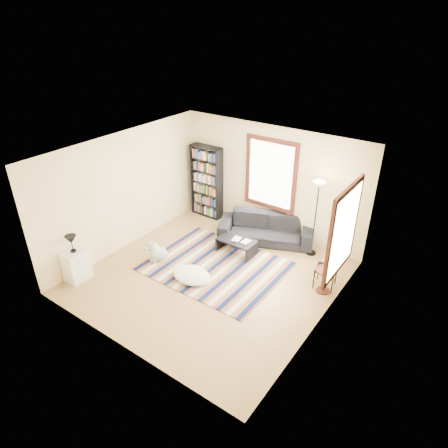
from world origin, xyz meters
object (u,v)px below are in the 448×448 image
Objects in this scene: dog at (158,250)px; floor_cushion at (192,275)px; side_table at (324,281)px; coffee_table at (236,246)px; floor_lamp at (315,219)px; folding_chair at (326,269)px; sofa at (266,228)px; bookshelf at (207,182)px; white_cabinet at (76,265)px.

floor_cushion is at bearing 2.14° from dog.
coffee_table is at bearing 175.64° from side_table.
folding_chair is (0.76, -1.02, -0.50)m from floor_lamp.
side_table is (2.49, 1.27, 0.16)m from floor_cushion.
folding_chair is (2.24, -0.00, 0.25)m from coffee_table.
sofa is at bearing 73.64° from coffee_table.
bookshelf is 2.22× the size of coffee_table.
folding_chair reaches higher than dog.
floor_lamp reaches higher than side_table.
dog is at bearing -139.84° from floor_lamp.
coffee_table is 1.03× the size of floor_cushion.
bookshelf reaches higher than coffee_table.
white_cabinet is (-2.01, -1.41, 0.24)m from floor_cushion.
white_cabinet is at bearing -145.04° from floor_cushion.
floor_cushion is (-0.20, -1.44, -0.07)m from coffee_table.
folding_chair is (1.97, -0.92, 0.09)m from sofa.
floor_cushion is 1.25× the size of white_cabinet.
floor_lamp is (1.20, 0.10, 0.59)m from sofa.
floor_cushion is at bearing 32.95° from white_cabinet.
side_table is at bearing 26.37° from dog.
sofa is at bearing 54.59° from white_cabinet.
bookshelf is at bearing 161.56° from side_table.
floor_cushion is 1.02× the size of folding_chair.
sofa is 2.64× the size of floor_cushion.
floor_lamp reaches higher than floor_cushion.
white_cabinet is at bearing -149.28° from side_table.
floor_lamp is 3.44× the size of side_table.
bookshelf is 3.45× the size of dog.
sofa reaches higher than coffee_table.
floor_cushion is 1.62× the size of side_table.
dog is (-3.58, -1.14, 0.02)m from side_table.
white_cabinet is (-0.43, -4.03, -0.65)m from bookshelf.
folding_chair is (-0.05, 0.17, 0.16)m from side_table.
bookshelf is 2.86× the size of white_cabinet.
sofa is at bearing 78.74° from floor_cushion.
folding_chair is 1.48× the size of dog.
coffee_table is 1.85m from dog.
white_cabinet is 1.79m from dog.
dog is at bearing 173.50° from floor_cushion.
white_cabinet is 1.21× the size of dog.
folding_chair is at bearing 106.24° from side_table.
side_table is at bearing -51.98° from sofa.
dog is (0.92, 1.53, -0.06)m from white_cabinet.
coffee_table reaches higher than floor_cushion.
floor_cushion is at bearing -158.38° from folding_chair.
folding_chair reaches higher than side_table.
white_cabinet reaches higher than sofa.
sofa is 1.25× the size of floor_lamp.
white_cabinet is at bearing -156.33° from folding_chair.
bookshelf is 3.19m from floor_cushion.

